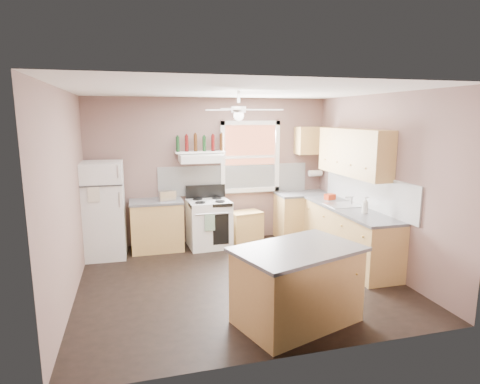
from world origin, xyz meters
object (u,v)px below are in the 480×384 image
object	(u,v)px
toaster	(167,196)
cart	(246,228)
stove	(209,224)
island	(297,287)
refrigerator	(103,210)

from	to	relation	value
toaster	cart	size ratio (longest dim) A/B	0.48
stove	cart	xyz separation A→B (m)	(0.71, 0.05, -0.14)
stove	island	xyz separation A→B (m)	(0.46, -2.98, 0.00)
toaster	stove	distance (m)	0.93
cart	island	size ratio (longest dim) A/B	0.44
refrigerator	island	world-z (taller)	refrigerator
refrigerator	island	xyz separation A→B (m)	(2.28, -2.91, -0.38)
island	refrigerator	bearing A→B (deg)	109.88
refrigerator	cart	world-z (taller)	refrigerator
toaster	island	bearing A→B (deg)	-76.96
refrigerator	island	bearing A→B (deg)	-50.59
refrigerator	cart	bearing A→B (deg)	4.07
refrigerator	toaster	world-z (taller)	refrigerator
cart	island	xyz separation A→B (m)	(-0.25, -3.03, 0.14)
refrigerator	toaster	bearing A→B (deg)	4.76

